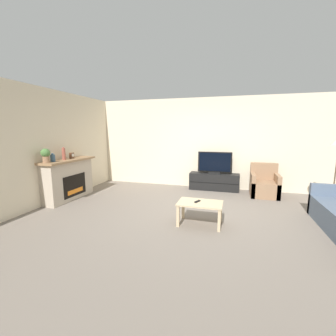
{
  "coord_description": "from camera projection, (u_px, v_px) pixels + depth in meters",
  "views": [
    {
      "loc": [
        0.75,
        -4.55,
        1.72
      ],
      "look_at": [
        -0.73,
        0.51,
        0.85
      ],
      "focal_mm": 24.0,
      "sensor_mm": 36.0,
      "label": 1
    }
  ],
  "objects": [
    {
      "name": "ground_plane",
      "position": [
        194.0,
        212.0,
        4.8
      ],
      "size": [
        24.0,
        24.0,
        0.0
      ],
      "primitive_type": "plane",
      "color": "slate"
    },
    {
      "name": "wall_back",
      "position": [
        208.0,
        143.0,
        6.76
      ],
      "size": [
        12.0,
        0.06,
        2.7
      ],
      "color": "beige",
      "rests_on": "ground"
    },
    {
      "name": "wall_left",
      "position": [
        56.0,
        146.0,
        5.53
      ],
      "size": [
        0.06,
        12.0,
        2.7
      ],
      "color": "beige",
      "rests_on": "ground"
    },
    {
      "name": "fireplace",
      "position": [
        68.0,
        179.0,
        5.69
      ],
      "size": [
        0.49,
        1.58,
        1.03
      ],
      "color": "#B7A893",
      "rests_on": "ground"
    },
    {
      "name": "mantel_vase_left",
      "position": [
        53.0,
        158.0,
        5.14
      ],
      "size": [
        0.11,
        0.11,
        0.2
      ],
      "color": "#385670",
      "rests_on": "fireplace"
    },
    {
      "name": "mantel_vase_centre_left",
      "position": [
        64.0,
        154.0,
        5.46
      ],
      "size": [
        0.08,
        0.08,
        0.31
      ],
      "color": "#994C3D",
      "rests_on": "fireplace"
    },
    {
      "name": "mantel_clock",
      "position": [
        72.0,
        156.0,
        5.74
      ],
      "size": [
        0.08,
        0.11,
        0.15
      ],
      "color": "brown",
      "rests_on": "fireplace"
    },
    {
      "name": "potted_plant",
      "position": [
        46.0,
        155.0,
        4.93
      ],
      "size": [
        0.2,
        0.2,
        0.32
      ],
      "color": "#936B4C",
      "rests_on": "fireplace"
    },
    {
      "name": "tv_stand",
      "position": [
        214.0,
        182.0,
        6.62
      ],
      "size": [
        1.43,
        0.41,
        0.49
      ],
      "color": "black",
      "rests_on": "ground"
    },
    {
      "name": "tv",
      "position": [
        215.0,
        163.0,
        6.53
      ],
      "size": [
        0.97,
        0.18,
        0.63
      ],
      "color": "black",
      "rests_on": "tv_stand"
    },
    {
      "name": "armchair",
      "position": [
        264.0,
        185.0,
        6.02
      ],
      "size": [
        0.7,
        0.76,
        0.85
      ],
      "color": "#937051",
      "rests_on": "ground"
    },
    {
      "name": "coffee_table",
      "position": [
        200.0,
        206.0,
        4.14
      ],
      "size": [
        0.81,
        0.51,
        0.42
      ],
      "color": "#CCB289",
      "rests_on": "ground"
    },
    {
      "name": "remote",
      "position": [
        197.0,
        201.0,
        4.15
      ],
      "size": [
        0.1,
        0.15,
        0.02
      ],
      "rotation": [
        0.0,
        0.0,
        -0.44
      ],
      "color": "black",
      "rests_on": "coffee_table"
    }
  ]
}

